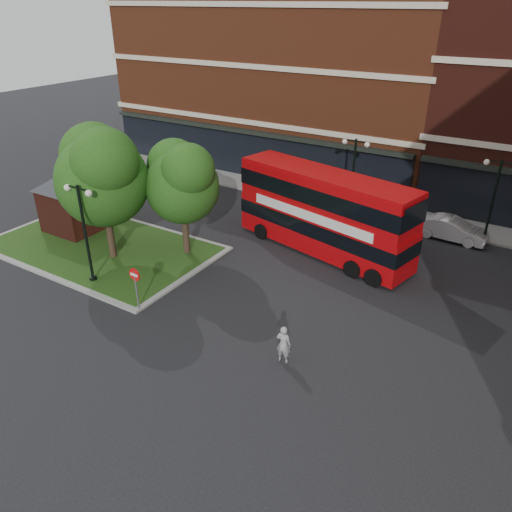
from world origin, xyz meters
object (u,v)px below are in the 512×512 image
Objects in this scene: bus at (324,208)px; car_silver at (299,196)px; woman at (283,344)px; car_white at (452,229)px.

bus reaches higher than car_silver.
bus reaches higher than woman.
bus is 7.02m from car_silver.
car_silver is at bearing 92.11° from car_white.
woman is 0.40× the size of car_white.
car_white is at bearing 56.25° from bus.
woman is 14.90m from car_white.
bus is 2.54× the size of car_silver.
car_white is at bearing -107.29° from woman.
car_silver is 9.87m from car_white.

